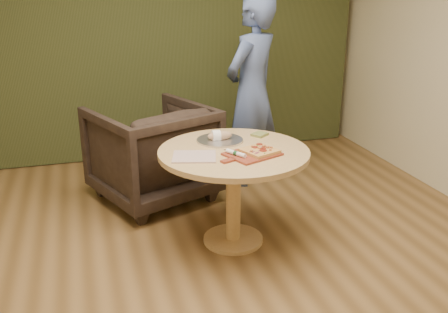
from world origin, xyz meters
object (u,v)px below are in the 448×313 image
pizza_paddle (251,154)px  person_standing (252,92)px  pedestal_table (234,168)px  armchair (152,148)px  flatbread_pizza (260,151)px  serving_tray (220,140)px  cutlery_roll (236,153)px  bread_roll (219,136)px

pizza_paddle → person_standing: bearing=49.0°
pedestal_table → armchair: size_ratio=1.14×
flatbread_pizza → serving_tray: flatbread_pizza is taller
flatbread_pizza → armchair: (-0.61, 1.13, -0.29)m
cutlery_roll → armchair: armchair is taller
cutlery_roll → person_standing: 1.42m
flatbread_pizza → pedestal_table: bearing=135.9°
armchair → cutlery_roll: bearing=88.1°
armchair → bread_roll: bearing=96.2°
bread_roll → cutlery_roll: bearing=-87.6°
bread_roll → serving_tray: bearing=-0.0°
pizza_paddle → flatbread_pizza: flatbread_pizza is taller
cutlery_roll → bread_roll: bearing=62.2°
bread_roll → person_standing: size_ratio=0.11×
bread_roll → armchair: 0.91m
flatbread_pizza → bread_roll: (-0.20, 0.37, 0.02)m
serving_tray → bread_roll: size_ratio=1.84×
pizza_paddle → cutlery_roll: cutlery_roll is taller
pizza_paddle → bread_roll: 0.40m
pizza_paddle → armchair: bearing=94.1°
armchair → person_standing: size_ratio=0.54×
pedestal_table → serving_tray: size_ratio=3.11×
flatbread_pizza → bread_roll: 0.42m
bread_roll → person_standing: 1.09m
flatbread_pizza → cutlery_roll: size_ratio=1.56×
cutlery_roll → person_standing: person_standing is taller
person_standing → cutlery_roll: bearing=29.4°
pedestal_table → serving_tray: (-0.04, 0.23, 0.15)m
pizza_paddle → armchair: size_ratio=0.49×
cutlery_roll → serving_tray: 0.39m
pizza_paddle → serving_tray: serving_tray is taller
armchair → person_standing: bearing=166.4°
serving_tray → armchair: armchair is taller
pizza_paddle → serving_tray: size_ratio=1.33×
armchair → person_standing: 1.10m
serving_tray → person_standing: 1.09m
pedestal_table → flatbread_pizza: (0.15, -0.14, 0.17)m
person_standing → armchair: bearing=-27.9°
pizza_paddle → bread_roll: bread_roll is taller
flatbread_pizza → armchair: armchair is taller
pedestal_table → person_standing: (0.54, 1.14, 0.30)m
serving_tray → person_standing: bearing=57.6°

